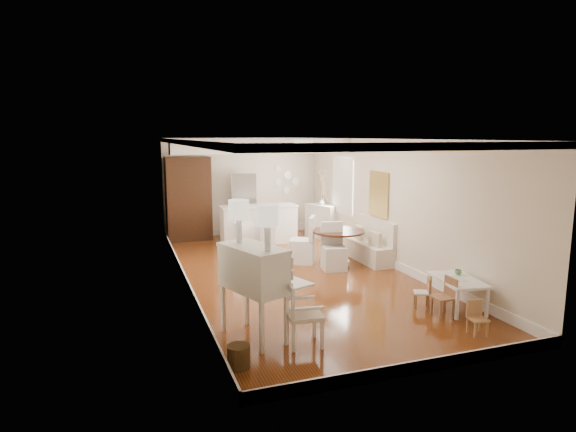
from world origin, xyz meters
TOP-DOWN VIEW (x-y plane):
  - room at (0.04, 0.32)m, footprint 9.00×9.04m
  - secretary_bureau at (-1.63, -2.80)m, footprint 1.37×1.38m
  - gustavian_armchair at (-1.03, -3.23)m, footprint 0.57×0.57m
  - wicker_basket at (-2.05, -3.60)m, footprint 0.33×0.33m
  - kids_table at (1.90, -2.76)m, footprint 0.78×1.12m
  - kids_chair_a at (1.45, -2.98)m, footprint 0.32×0.32m
  - kids_chair_b at (1.37, -2.52)m, footprint 0.35×0.35m
  - kids_chair_c at (1.46, -3.77)m, footprint 0.28×0.28m
  - banquette at (1.99, 0.50)m, footprint 0.52×1.60m
  - dining_table at (1.18, 0.41)m, footprint 1.42×1.42m
  - slip_chair_near at (0.93, 0.08)m, footprint 0.57×0.58m
  - slip_chair_far at (0.49, 0.85)m, footprint 0.72×0.71m
  - breakfast_counter at (0.10, 3.10)m, footprint 2.05×0.65m
  - bar_stool_left at (-0.41, 2.74)m, footprint 0.53×0.53m
  - bar_stool_right at (0.15, 2.49)m, footprint 0.45×0.45m
  - pantry_cabinet at (-1.60, 4.18)m, footprint 1.20×0.60m
  - fridge at (0.30, 4.15)m, footprint 0.75×0.65m
  - sideboard at (2.00, 3.18)m, footprint 0.80×1.09m
  - pencil_cup at (2.05, -2.57)m, footprint 0.12×0.12m
  - branch_vase at (1.96, 3.18)m, footprint 0.16×0.16m

SIDE VIEW (x-z plane):
  - wicker_basket at x=-2.05m, z-range 0.00..0.29m
  - kids_chair_c at x=1.46m, z-range 0.00..0.51m
  - kids_table at x=1.90m, z-range 0.00..0.52m
  - kids_chair_b at x=1.37m, z-range 0.00..0.53m
  - kids_chair_a at x=1.45m, z-range 0.00..0.65m
  - dining_table at x=1.18m, z-range 0.00..0.79m
  - gustavian_armchair at x=-1.03m, z-range 0.00..0.89m
  - sideboard at x=2.00m, z-range 0.00..0.95m
  - bar_stool_right at x=0.15m, z-range 0.00..0.97m
  - banquette at x=1.99m, z-range 0.00..0.98m
  - slip_chair_near at x=0.93m, z-range 0.00..1.02m
  - breakfast_counter at x=0.10m, z-range 0.00..1.03m
  - bar_stool_left at x=-0.41m, z-range 0.00..1.03m
  - slip_chair_far at x=0.49m, z-range 0.00..1.08m
  - pencil_cup at x=2.05m, z-range 0.52..0.61m
  - secretary_bureau at x=-1.63m, z-range 0.00..1.35m
  - fridge at x=0.30m, z-range 0.00..1.80m
  - branch_vase at x=1.96m, z-range 0.95..1.12m
  - pantry_cabinet at x=-1.60m, z-range 0.00..2.30m
  - room at x=0.04m, z-range 0.57..3.39m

